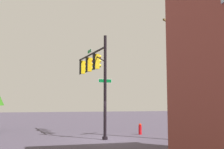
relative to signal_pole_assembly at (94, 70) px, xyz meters
name	(u,v)px	position (x,y,z in m)	size (l,w,h in m)	color
ground_plane	(105,140)	(-2.40, -0.25, -4.86)	(120.00, 120.00, 0.00)	#423A4A
signal_pole_assembly	(94,70)	(0.00, 0.00, 0.00)	(6.34, 1.31, 6.94)	black
utility_pole	(171,73)	(-3.63, -4.49, -0.48)	(1.13, 1.55, 8.45)	brown
fire_hydrant	(140,129)	(-0.22, -3.59, -4.45)	(0.33, 0.24, 0.83)	red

